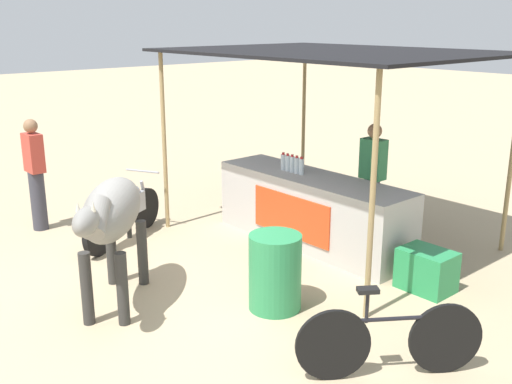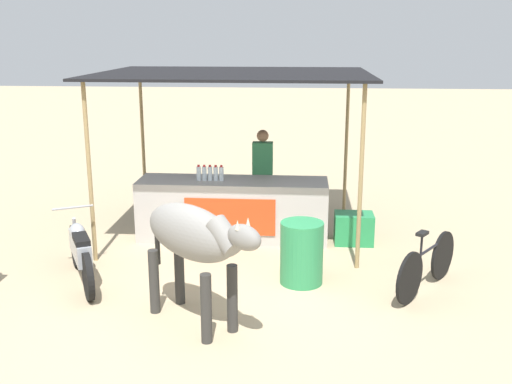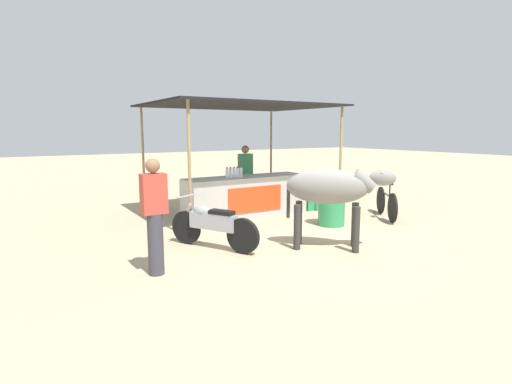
{
  "view_description": "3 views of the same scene",
  "coord_description": "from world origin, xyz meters",
  "px_view_note": "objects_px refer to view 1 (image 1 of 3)",
  "views": [
    {
      "loc": [
        5.4,
        -3.55,
        3.01
      ],
      "look_at": [
        0.2,
        1.0,
        1.01
      ],
      "focal_mm": 42.0,
      "sensor_mm": 36.0,
      "label": 1
    },
    {
      "loc": [
        1.08,
        -6.93,
        3.2
      ],
      "look_at": [
        0.42,
        1.51,
        0.96
      ],
      "focal_mm": 42.0,
      "sensor_mm": 36.0,
      "label": 2
    },
    {
      "loc": [
        -4.74,
        -5.77,
        2.03
      ],
      "look_at": [
        -0.38,
        1.17,
        0.76
      ],
      "focal_mm": 28.0,
      "sensor_mm": 36.0,
      "label": 3
    }
  ],
  "objects_px": {
    "cooler_box": "(427,270)",
    "motorcycle_parked": "(124,211)",
    "vendor_behind_counter": "(372,181)",
    "water_barrel": "(275,272)",
    "stall_counter": "(312,210)",
    "cow": "(111,215)",
    "bicycle_leaning": "(389,340)",
    "passerby_on_street": "(35,174)"
  },
  "relations": [
    {
      "from": "stall_counter",
      "to": "water_barrel",
      "type": "distance_m",
      "value": 2.04
    },
    {
      "from": "cooler_box",
      "to": "motorcycle_parked",
      "type": "relative_size",
      "value": 0.37
    },
    {
      "from": "bicycle_leaning",
      "to": "water_barrel",
      "type": "bearing_deg",
      "value": 175.19
    },
    {
      "from": "vendor_behind_counter",
      "to": "stall_counter",
      "type": "bearing_deg",
      "value": -119.46
    },
    {
      "from": "motorcycle_parked",
      "to": "passerby_on_street",
      "type": "distance_m",
      "value": 1.49
    },
    {
      "from": "passerby_on_street",
      "to": "motorcycle_parked",
      "type": "bearing_deg",
      "value": 30.44
    },
    {
      "from": "cooler_box",
      "to": "bicycle_leaning",
      "type": "xyz_separation_m",
      "value": [
        0.78,
        -1.76,
        0.11
      ]
    },
    {
      "from": "water_barrel",
      "to": "cow",
      "type": "bearing_deg",
      "value": -133.51
    },
    {
      "from": "passerby_on_street",
      "to": "stall_counter",
      "type": "bearing_deg",
      "value": 40.68
    },
    {
      "from": "cow",
      "to": "bicycle_leaning",
      "type": "distance_m",
      "value": 3.08
    },
    {
      "from": "vendor_behind_counter",
      "to": "water_barrel",
      "type": "xyz_separation_m",
      "value": [
        0.68,
        -2.47,
        -0.43
      ]
    },
    {
      "from": "stall_counter",
      "to": "bicycle_leaning",
      "type": "distance_m",
      "value": 3.28
    },
    {
      "from": "bicycle_leaning",
      "to": "passerby_on_street",
      "type": "bearing_deg",
      "value": -172.41
    },
    {
      "from": "cow",
      "to": "passerby_on_street",
      "type": "relative_size",
      "value": 0.96
    },
    {
      "from": "cooler_box",
      "to": "motorcycle_parked",
      "type": "xyz_separation_m",
      "value": [
        -3.73,
        -1.8,
        0.19
      ]
    },
    {
      "from": "bicycle_leaning",
      "to": "cooler_box",
      "type": "bearing_deg",
      "value": 113.93
    },
    {
      "from": "cooler_box",
      "to": "passerby_on_street",
      "type": "xyz_separation_m",
      "value": [
        -4.97,
        -2.52,
        0.61
      ]
    },
    {
      "from": "bicycle_leaning",
      "to": "passerby_on_street",
      "type": "distance_m",
      "value": 5.82
    },
    {
      "from": "stall_counter",
      "to": "cow",
      "type": "height_order",
      "value": "cow"
    },
    {
      "from": "cooler_box",
      "to": "cow",
      "type": "distance_m",
      "value": 3.59
    },
    {
      "from": "stall_counter",
      "to": "cow",
      "type": "bearing_deg",
      "value": -91.6
    },
    {
      "from": "passerby_on_street",
      "to": "cooler_box",
      "type": "bearing_deg",
      "value": 26.91
    },
    {
      "from": "water_barrel",
      "to": "bicycle_leaning",
      "type": "relative_size",
      "value": 0.6
    },
    {
      "from": "stall_counter",
      "to": "cooler_box",
      "type": "relative_size",
      "value": 5.0
    },
    {
      "from": "water_barrel",
      "to": "stall_counter",
      "type": "bearing_deg",
      "value": 122.77
    },
    {
      "from": "cooler_box",
      "to": "motorcycle_parked",
      "type": "height_order",
      "value": "motorcycle_parked"
    },
    {
      "from": "passerby_on_street",
      "to": "bicycle_leaning",
      "type": "bearing_deg",
      "value": 7.59
    },
    {
      "from": "vendor_behind_counter",
      "to": "water_barrel",
      "type": "distance_m",
      "value": 2.6
    },
    {
      "from": "cooler_box",
      "to": "bicycle_leaning",
      "type": "bearing_deg",
      "value": -66.07
    },
    {
      "from": "bicycle_leaning",
      "to": "motorcycle_parked",
      "type": "bearing_deg",
      "value": -179.49
    },
    {
      "from": "cooler_box",
      "to": "water_barrel",
      "type": "distance_m",
      "value": 1.82
    },
    {
      "from": "stall_counter",
      "to": "passerby_on_street",
      "type": "distance_m",
      "value": 4.03
    },
    {
      "from": "cow",
      "to": "bicycle_leaning",
      "type": "xyz_separation_m",
      "value": [
        2.78,
        1.12,
        -0.68
      ]
    },
    {
      "from": "cow",
      "to": "motorcycle_parked",
      "type": "relative_size",
      "value": 0.97
    },
    {
      "from": "vendor_behind_counter",
      "to": "cooler_box",
      "type": "height_order",
      "value": "vendor_behind_counter"
    },
    {
      "from": "cooler_box",
      "to": "motorcycle_parked",
      "type": "bearing_deg",
      "value": -154.3
    },
    {
      "from": "motorcycle_parked",
      "to": "passerby_on_street",
      "type": "bearing_deg",
      "value": -149.56
    },
    {
      "from": "vendor_behind_counter",
      "to": "motorcycle_parked",
      "type": "xyz_separation_m",
      "value": [
        -2.24,
        -2.65,
        -0.42
      ]
    },
    {
      "from": "water_barrel",
      "to": "cow",
      "type": "xyz_separation_m",
      "value": [
        -1.19,
        -1.25,
        0.62
      ]
    },
    {
      "from": "cooler_box",
      "to": "passerby_on_street",
      "type": "bearing_deg",
      "value": -153.09
    },
    {
      "from": "vendor_behind_counter",
      "to": "bicycle_leaning",
      "type": "xyz_separation_m",
      "value": [
        2.27,
        -2.61,
        -0.5
      ]
    },
    {
      "from": "cow",
      "to": "passerby_on_street",
      "type": "height_order",
      "value": "passerby_on_street"
    }
  ]
}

